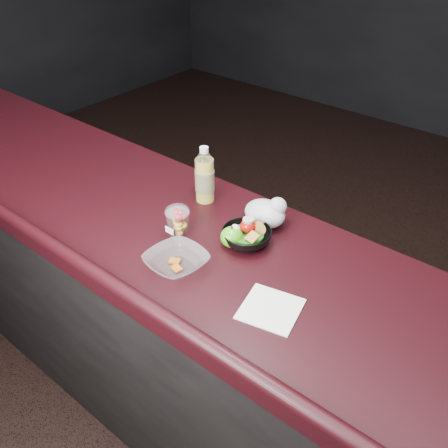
{
  "coord_description": "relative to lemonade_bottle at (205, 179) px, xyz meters",
  "views": [
    {
      "loc": [
        0.89,
        -0.7,
        2.03
      ],
      "look_at": [
        0.05,
        0.33,
        1.1
      ],
      "focal_mm": 40.0,
      "sensor_mm": 36.0,
      "label": 1
    }
  ],
  "objects": [
    {
      "name": "counter",
      "position": [
        0.18,
        -0.2,
        -0.6
      ],
      "size": [
        4.06,
        0.71,
        1.02
      ],
      "color": "black",
      "rests_on": "ground"
    },
    {
      "name": "lemonade_bottle",
      "position": [
        0.0,
        0.0,
        0.0
      ],
      "size": [
        0.07,
        0.07,
        0.22
      ],
      "color": "gold",
      "rests_on": "counter"
    },
    {
      "name": "fruit_cup",
      "position": [
        0.08,
        -0.23,
        -0.03
      ],
      "size": [
        0.08,
        0.08,
        0.12
      ],
      "color": "white",
      "rests_on": "counter"
    },
    {
      "name": "green_apple",
      "position": [
        0.26,
        -0.16,
        -0.06
      ],
      "size": [
        0.08,
        0.08,
        0.08
      ],
      "color": "#359411",
      "rests_on": "counter"
    },
    {
      "name": "plastic_bag",
      "position": [
        0.27,
        0.01,
        -0.04
      ],
      "size": [
        0.15,
        0.12,
        0.11
      ],
      "color": "silver",
      "rests_on": "counter"
    },
    {
      "name": "snack_bowl",
      "position": [
        0.29,
        -0.12,
        -0.06
      ],
      "size": [
        0.22,
        0.22,
        0.09
      ],
      "rotation": [
        0.0,
        0.0,
        0.43
      ],
      "color": "black",
      "rests_on": "counter"
    },
    {
      "name": "takeout_bowl",
      "position": [
        0.19,
        -0.36,
        -0.07
      ],
      "size": [
        0.21,
        0.21,
        0.05
      ],
      "rotation": [
        0.0,
        0.0,
        -0.11
      ],
      "color": "silver",
      "rests_on": "counter"
    },
    {
      "name": "paper_napkin",
      "position": [
        0.53,
        -0.32,
        -0.09
      ],
      "size": [
        0.19,
        0.19,
        0.0
      ],
      "primitive_type": "cube",
      "rotation": [
        0.0,
        0.0,
        0.23
      ],
      "color": "white",
      "rests_on": "counter"
    }
  ]
}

